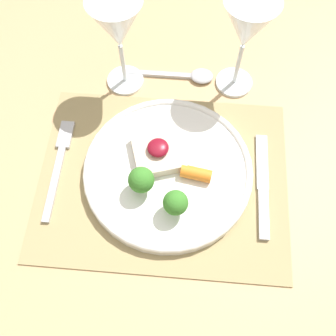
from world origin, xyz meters
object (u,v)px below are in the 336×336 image
object	(u,v)px
knife	(263,192)
wine_glass_far	(117,27)
fork	(59,161)
wine_glass_near	(247,28)
spoon	(188,75)
dinner_plate	(167,170)

from	to	relation	value
knife	wine_glass_far	world-z (taller)	wine_glass_far
fork	wine_glass_near	size ratio (longest dim) A/B	0.98
knife	spoon	bearing A→B (deg)	117.72
dinner_plate	wine_glass_far	xyz separation A→B (m)	(-0.10, 0.19, 0.12)
spoon	dinner_plate	bearing A→B (deg)	-96.38
fork	spoon	world-z (taller)	spoon
dinner_plate	knife	size ratio (longest dim) A/B	1.49
wine_glass_far	wine_glass_near	bearing A→B (deg)	3.41
wine_glass_near	knife	bearing A→B (deg)	-77.75
fork	wine_glass_far	size ratio (longest dim) A/B	1.00
dinner_plate	knife	distance (m)	0.16
spoon	wine_glass_near	xyz separation A→B (m)	(0.09, -0.01, 0.14)
dinner_plate	fork	world-z (taller)	dinner_plate
wine_glass_near	wine_glass_far	xyz separation A→B (m)	(-0.21, -0.01, -0.00)
fork	dinner_plate	bearing A→B (deg)	-4.77
fork	knife	xyz separation A→B (m)	(0.35, -0.03, -0.00)
fork	spoon	distance (m)	0.30
fork	wine_glass_near	bearing A→B (deg)	30.92
wine_glass_far	knife	bearing A→B (deg)	-39.65
dinner_plate	spoon	distance (m)	0.22
wine_glass_near	wine_glass_far	world-z (taller)	wine_glass_near
dinner_plate	wine_glass_far	world-z (taller)	wine_glass_far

